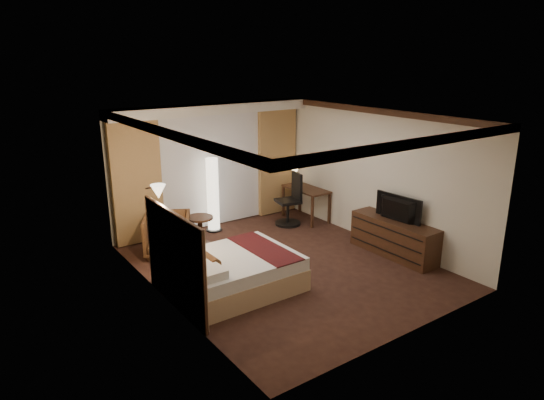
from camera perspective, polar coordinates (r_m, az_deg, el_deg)
floor at (r=8.86m, az=1.51°, el=-7.75°), size 4.50×5.50×0.01m
ceiling at (r=8.12m, az=1.65°, el=9.85°), size 4.50×5.50×0.01m
back_wall at (r=10.65m, az=-7.34°, el=4.01°), size 4.50×0.02×2.70m
left_wall at (r=7.33m, az=-12.66°, el=-2.17°), size 0.02×5.50×2.70m
right_wall at (r=9.87m, az=12.11°, el=2.74°), size 0.02×5.50×2.70m
crown_molding at (r=8.13m, az=1.65°, el=9.43°), size 4.50×5.50×0.12m
soffit at (r=10.23m, az=-6.93°, el=10.60°), size 4.50×0.50×0.20m
curtain_sheer at (r=10.61m, az=-7.11°, el=3.40°), size 2.48×0.04×2.45m
curtain_left_drape at (r=9.89m, az=-15.64°, el=1.93°), size 1.00×0.14×2.45m
curtain_right_drape at (r=11.44m, az=0.56°, el=4.51°), size 1.00×0.14×2.45m
wall_sconce at (r=7.78m, az=-13.23°, el=0.98°), size 0.24×0.24×0.24m
bed at (r=7.95m, az=-4.50°, el=-8.51°), size 1.96×1.53×0.57m
headboard at (r=7.36m, az=-11.27°, el=-7.02°), size 0.12×1.83×1.50m
armchair at (r=9.43m, az=-12.19°, el=-3.76°), size 1.11×1.09×0.87m
side_table at (r=9.81m, az=-8.44°, el=-3.59°), size 0.53×0.53×0.59m
floor_lamp at (r=10.40m, az=-6.97°, el=0.62°), size 0.34×0.34×1.62m
desk at (r=11.19m, az=4.00°, el=-0.45°), size 0.55×1.17×0.75m
desk_lamp at (r=11.37m, az=2.68°, el=2.71°), size 0.18×0.18×0.34m
office_chair at (r=10.76m, az=1.89°, el=0.08°), size 0.67×0.67×1.18m
dresser at (r=9.49m, az=14.14°, el=-4.30°), size 0.50×1.79×0.70m
television at (r=9.27m, az=14.29°, el=-0.68°), size 0.64×1.03×0.13m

